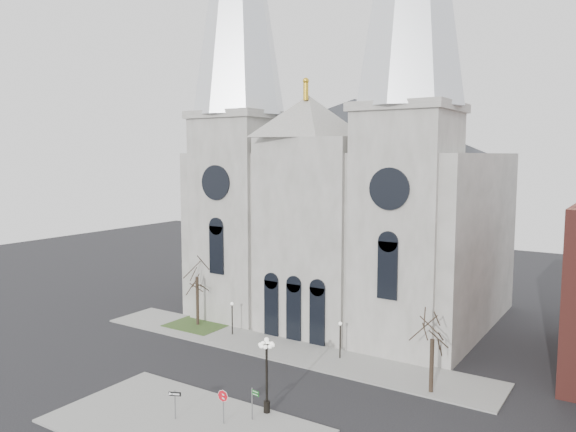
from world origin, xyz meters
The scene contains 13 objects.
ground centered at (0.00, 0.00, 0.00)m, with size 160.00×160.00×0.00m, color black.
sidewalk_near centered at (3.00, -5.00, 0.07)m, with size 18.00×10.00×0.14m, color gray.
sidewalk_far centered at (0.00, 11.00, 0.07)m, with size 40.00×6.00×0.14m, color gray.
grass_patch centered at (-11.00, 12.00, 0.09)m, with size 6.00×5.00×0.18m, color #304E21.
cathedral centered at (0.00, 22.86, 18.48)m, with size 33.00×26.66×54.00m.
tree_left centered at (-11.00, 12.00, 5.58)m, with size 3.20×3.20×7.50m.
tree_right centered at (15.00, 9.00, 4.47)m, with size 3.20×3.20×6.00m.
ped_lamp_left centered at (-6.00, 11.50, 2.33)m, with size 0.32×0.32×3.26m.
ped_lamp_right centered at (6.00, 11.50, 2.33)m, with size 0.32×0.32×3.26m.
stop_sign centered at (5.11, -3.37, 1.81)m, with size 0.80×0.30×2.32m.
globe_lamp centered at (6.60, -0.50, 3.49)m, with size 1.52×1.52×5.34m.
one_way_sign centered at (1.97, -4.63, 1.50)m, with size 0.81×0.39×1.99m.
street_name_sign centered at (6.45, -1.89, 1.44)m, with size 0.70×0.15×2.19m.
Camera 1 is at (27.96, -30.80, 17.87)m, focal length 35.00 mm.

